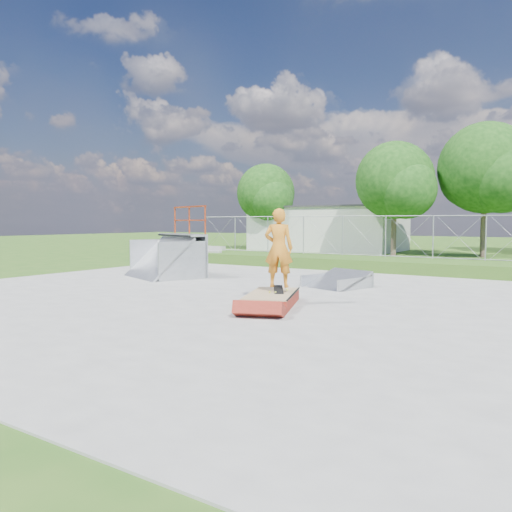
# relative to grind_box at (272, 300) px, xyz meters

# --- Properties ---
(ground) EXTENTS (120.00, 120.00, 0.00)m
(ground) POSITION_rel_grind_box_xyz_m (-0.87, 0.53, -0.16)
(ground) COLOR #2A5618
(ground) RESTS_ON ground
(concrete_pad) EXTENTS (20.00, 16.00, 0.04)m
(concrete_pad) POSITION_rel_grind_box_xyz_m (-0.87, 0.53, -0.14)
(concrete_pad) COLOR gray
(concrete_pad) RESTS_ON ground
(grass_berm) EXTENTS (24.00, 3.00, 0.50)m
(grass_berm) POSITION_rel_grind_box_xyz_m (-0.87, 10.03, 0.09)
(grass_berm) COLOR #2A5618
(grass_berm) RESTS_ON ground
(grind_box) EXTENTS (1.78, 2.44, 0.33)m
(grind_box) POSITION_rel_grind_box_xyz_m (0.00, 0.00, 0.00)
(grind_box) COLOR maroon
(grind_box) RESTS_ON concrete_pad
(quarter_pipe) EXTENTS (3.25, 3.02, 2.61)m
(quarter_pipe) POSITION_rel_grind_box_xyz_m (-6.49, 3.17, 1.14)
(quarter_pipe) COLOR #9B9FA3
(quarter_pipe) RESTS_ON concrete_pad
(flat_bank_ramp) EXTENTS (2.01, 2.08, 0.48)m
(flat_bank_ramp) POSITION_rel_grind_box_xyz_m (-0.05, 3.93, 0.08)
(flat_bank_ramp) COLOR #9B9FA3
(flat_bank_ramp) RESTS_ON concrete_pad
(skateboard) EXTENTS (0.62, 0.79, 0.13)m
(skateboard) POSITION_rel_grind_box_xyz_m (0.03, 0.26, 0.21)
(skateboard) COLOR black
(skateboard) RESTS_ON grind_box
(skater) EXTENTS (0.82, 0.68, 1.92)m
(skater) POSITION_rel_grind_box_xyz_m (0.03, 0.26, 1.17)
(skater) COLOR orange
(skater) RESTS_ON grind_box
(concrete_stairs) EXTENTS (1.50, 1.60, 0.80)m
(concrete_stairs) POSITION_rel_grind_box_xyz_m (-9.37, 9.23, 0.24)
(concrete_stairs) COLOR gray
(concrete_stairs) RESTS_ON ground
(chain_link_fence) EXTENTS (20.00, 0.06, 1.80)m
(chain_link_fence) POSITION_rel_grind_box_xyz_m (-0.87, 11.03, 1.24)
(chain_link_fence) COLOR #9EA1A7
(chain_link_fence) RESTS_ON grass_berm
(utility_building_flat) EXTENTS (10.00, 6.00, 3.00)m
(utility_building_flat) POSITION_rel_grind_box_xyz_m (-8.87, 22.53, 1.34)
(utility_building_flat) COLOR #BABAB5
(utility_building_flat) RESTS_ON ground
(tree_left_near) EXTENTS (4.76, 4.48, 6.65)m
(tree_left_near) POSITION_rel_grind_box_xyz_m (-2.62, 18.36, 4.07)
(tree_left_near) COLOR brown
(tree_left_near) RESTS_ON ground
(tree_center) EXTENTS (5.44, 5.12, 7.60)m
(tree_center) POSITION_rel_grind_box_xyz_m (1.91, 20.34, 4.68)
(tree_center) COLOR brown
(tree_center) RESTS_ON ground
(tree_left_far) EXTENTS (4.42, 4.16, 6.18)m
(tree_left_far) POSITION_rel_grind_box_xyz_m (-12.64, 20.37, 3.77)
(tree_left_far) COLOR brown
(tree_left_far) RESTS_ON ground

